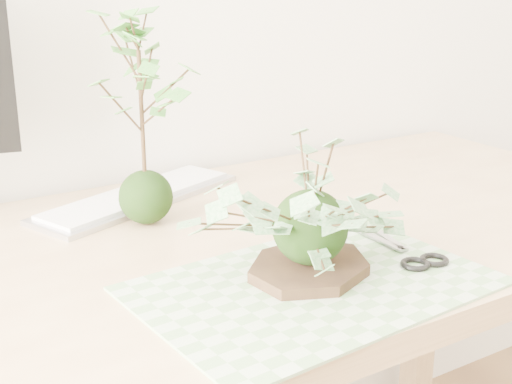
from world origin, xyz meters
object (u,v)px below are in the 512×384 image
(maple_kokedama, at_px, (139,65))
(keyboard, at_px, (138,197))
(desk, at_px, (220,294))
(ivy_kokedama, at_px, (311,193))

(maple_kokedama, distance_m, keyboard, 0.27)
(desk, xyz_separation_m, ivy_kokedama, (0.04, -0.17, 0.20))
(desk, distance_m, keyboard, 0.26)
(keyboard, bearing_deg, ivy_kokedama, -101.12)
(maple_kokedama, height_order, keyboard, maple_kokedama)
(desk, xyz_separation_m, keyboard, (-0.03, 0.24, 0.10))
(desk, relative_size, ivy_kokedama, 4.45)
(desk, bearing_deg, maple_kokedama, 114.45)
(keyboard, bearing_deg, desk, -103.95)
(ivy_kokedama, distance_m, maple_kokedama, 0.34)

